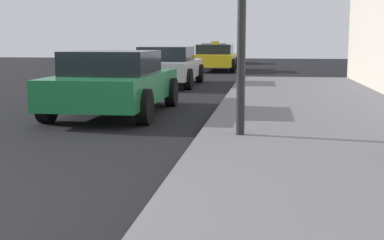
# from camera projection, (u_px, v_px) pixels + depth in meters

# --- Properties ---
(car_green) EXTENTS (2.02, 4.20, 1.27)m
(car_green) POSITION_uv_depth(u_px,v_px,m) (115.00, 82.00, 10.60)
(car_green) COLOR #196638
(car_green) RESTS_ON ground_plane
(car_silver) EXTENTS (1.97, 4.37, 1.27)m
(car_silver) POSITION_uv_depth(u_px,v_px,m) (168.00, 66.00, 17.24)
(car_silver) COLOR #B7B7BF
(car_silver) RESTS_ON ground_plane
(car_yellow) EXTENTS (2.07, 4.59, 1.43)m
(car_yellow) POSITION_uv_depth(u_px,v_px,m) (215.00, 57.00, 25.66)
(car_yellow) COLOR yellow
(car_yellow) RESTS_ON ground_plane
(car_blue) EXTENTS (1.96, 4.60, 1.27)m
(car_blue) POSITION_uv_depth(u_px,v_px,m) (215.00, 53.00, 34.20)
(car_blue) COLOR #233899
(car_blue) RESTS_ON ground_plane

